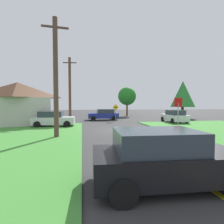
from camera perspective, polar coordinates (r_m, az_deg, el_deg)
The scene contains 13 objects.
ground_plane at distance 16.20m, azimuth 2.91°, elevation -5.84°, with size 120.00×120.00×0.00m, color #333333.
lane_stripe_center at distance 8.73m, azimuth 14.76°, elevation -13.17°, with size 0.20×14.00×0.01m, color yellow.
stop_sign at distance 15.56m, azimuth 20.66°, elevation 1.15°, with size 0.74×0.13×2.88m.
parked_car_near_building at distance 19.40m, azimuth -18.55°, elevation -2.19°, with size 4.33×2.07×1.62m.
car_on_crossroad at distance 23.89m, azimuth 19.56°, elevation -1.34°, with size 2.15×4.27×1.62m.
car_approaching_junction at distance 26.51m, azimuth -2.69°, elevation -0.83°, with size 4.49×2.15×1.62m.
car_behind_on_main_road at distance 5.44m, azimuth 16.43°, elevation -14.10°, with size 4.30×2.29×1.62m.
utility_pole_near at distance 13.00m, azimuth -17.76°, elevation 10.75°, with size 1.80×0.34×8.29m.
utility_pole_mid at distance 24.27m, azimuth -13.50°, elevation 7.19°, with size 1.80×0.34×8.54m.
direction_sign at distance 24.30m, azimuth 1.18°, elevation 0.46°, with size 0.91×0.08×2.39m.
oak_tree_left at distance 31.79m, azimuth 21.94°, elevation 5.40°, with size 3.93×3.93×6.23m.
pine_tree_center at distance 35.60m, azimuth 4.89°, elevation 5.12°, with size 3.62×3.62×5.80m.
barn at distance 22.57m, azimuth -28.26°, elevation 2.38°, with size 7.78×6.37×4.83m.
Camera 1 is at (-3.50, -15.64, 2.35)m, focal length 28.22 mm.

